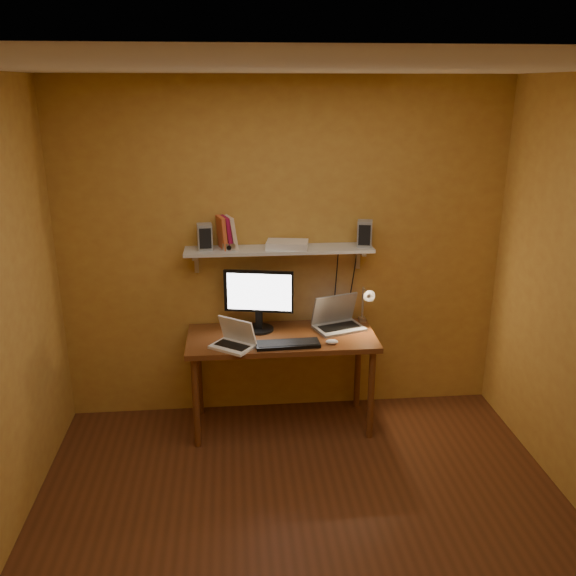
{
  "coord_description": "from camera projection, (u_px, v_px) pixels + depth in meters",
  "views": [
    {
      "loc": [
        -0.39,
        -2.89,
        2.52
      ],
      "look_at": [
        -0.01,
        1.18,
        1.16
      ],
      "focal_mm": 38.0,
      "sensor_mm": 36.0,
      "label": 1
    }
  ],
  "objects": [
    {
      "name": "monitor",
      "position": [
        259.0,
        297.0,
        4.55
      ],
      "size": [
        0.52,
        0.26,
        0.47
      ],
      "rotation": [
        0.0,
        0.0,
        -0.2
      ],
      "color": "black",
      "rests_on": "desk"
    },
    {
      "name": "books",
      "position": [
        226.0,
        233.0,
        4.46
      ],
      "size": [
        0.17,
        0.18,
        0.24
      ],
      "color": "#D05C2F",
      "rests_on": "wall_shelf"
    },
    {
      "name": "netbook",
      "position": [
        235.0,
        339.0,
        4.33
      ],
      "size": [
        0.35,
        0.33,
        0.21
      ],
      "rotation": [
        0.0,
        0.0,
        -0.64
      ],
      "color": "white",
      "rests_on": "desk"
    },
    {
      "name": "shelf_camera",
      "position": [
        229.0,
        247.0,
        4.43
      ],
      "size": [
        0.09,
        0.04,
        0.06
      ],
      "color": "silver",
      "rests_on": "wall_shelf"
    },
    {
      "name": "desk",
      "position": [
        282.0,
        346.0,
        4.56
      ],
      "size": [
        1.4,
        0.6,
        0.75
      ],
      "color": "brown",
      "rests_on": "ground"
    },
    {
      "name": "speaker_left",
      "position": [
        205.0,
        237.0,
        4.45
      ],
      "size": [
        0.12,
        0.12,
        0.19
      ],
      "primitive_type": "cube",
      "rotation": [
        0.0,
        0.0,
        0.1
      ],
      "color": "gray",
      "rests_on": "wall_shelf"
    },
    {
      "name": "speaker_right",
      "position": [
        365.0,
        233.0,
        4.54
      ],
      "size": [
        0.13,
        0.13,
        0.19
      ],
      "primitive_type": "cube",
      "rotation": [
        0.0,
        0.0,
        -0.24
      ],
      "color": "gray",
      "rests_on": "wall_shelf"
    },
    {
      "name": "room",
      "position": [
        311.0,
        333.0,
        3.15
      ],
      "size": [
        3.44,
        3.24,
        2.64
      ],
      "color": "#562A16",
      "rests_on": "ground"
    },
    {
      "name": "router",
      "position": [
        287.0,
        245.0,
        4.51
      ],
      "size": [
        0.34,
        0.25,
        0.05
      ],
      "primitive_type": "cube",
      "rotation": [
        0.0,
        0.0,
        -0.17
      ],
      "color": "white",
      "rests_on": "wall_shelf"
    },
    {
      "name": "mouse",
      "position": [
        332.0,
        342.0,
        4.38
      ],
      "size": [
        0.1,
        0.07,
        0.03
      ],
      "primitive_type": "ellipsoid",
      "rotation": [
        0.0,
        0.0,
        -0.15
      ],
      "color": "white",
      "rests_on": "desk"
    },
    {
      "name": "keyboard",
      "position": [
        288.0,
        344.0,
        4.35
      ],
      "size": [
        0.46,
        0.17,
        0.02
      ],
      "primitive_type": "cube",
      "rotation": [
        0.0,
        0.0,
        0.04
      ],
      "color": "black",
      "rests_on": "desk"
    },
    {
      "name": "desk_lamp",
      "position": [
        366.0,
        301.0,
        4.64
      ],
      "size": [
        0.09,
        0.23,
        0.38
      ],
      "color": "silver",
      "rests_on": "desk"
    },
    {
      "name": "wall_shelf",
      "position": [
        279.0,
        250.0,
        4.52
      ],
      "size": [
        1.4,
        0.25,
        0.21
      ],
      "color": "silver",
      "rests_on": "room"
    },
    {
      "name": "laptop",
      "position": [
        337.0,
        319.0,
        4.67
      ],
      "size": [
        0.42,
        0.36,
        0.26
      ],
      "rotation": [
        0.0,
        0.0,
        0.32
      ],
      "color": "gray",
      "rests_on": "desk"
    }
  ]
}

